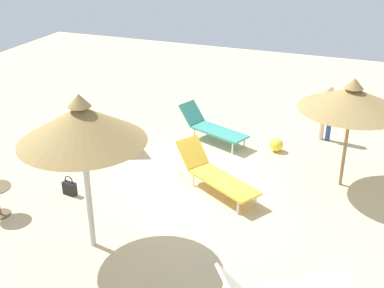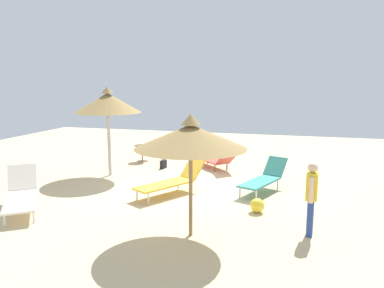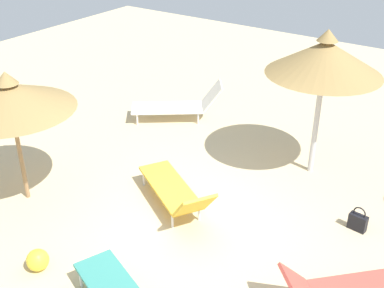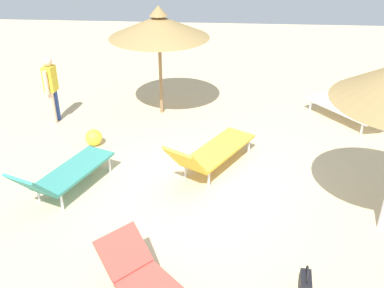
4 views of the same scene
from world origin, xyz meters
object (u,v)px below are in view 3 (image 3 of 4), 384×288
(parasol_umbrella_front, at_px, (325,58))
(lounge_chair_far_left, at_px, (180,104))
(lounge_chair_back, at_px, (176,192))
(parasol_umbrella_near_right, at_px, (9,97))
(handbag, at_px, (358,221))
(beach_ball, at_px, (38,260))

(parasol_umbrella_front, height_order, lounge_chair_far_left, parasol_umbrella_front)
(lounge_chair_back, bearing_deg, parasol_umbrella_near_right, 115.85)
(handbag, bearing_deg, lounge_chair_far_left, 69.88)
(parasol_umbrella_near_right, bearing_deg, lounge_chair_back, -64.15)
(lounge_chair_back, relative_size, beach_ball, 6.37)
(handbag, distance_m, beach_ball, 5.25)
(lounge_chair_far_left, bearing_deg, handbag, -110.12)
(lounge_chair_back, distance_m, beach_ball, 2.57)
(lounge_chair_back, xyz_separation_m, beach_ball, (-2.41, 0.85, -0.23))
(lounge_chair_back, height_order, beach_ball, lounge_chair_back)
(parasol_umbrella_front, distance_m, lounge_chair_far_left, 4.18)
(beach_ball, bearing_deg, lounge_chair_far_left, 13.58)
(parasol_umbrella_near_right, height_order, handbag, parasol_umbrella_near_right)
(parasol_umbrella_front, relative_size, beach_ball, 8.52)
(parasol_umbrella_front, bearing_deg, handbag, -134.21)
(lounge_chair_back, bearing_deg, beach_ball, 160.67)
(parasol_umbrella_near_right, relative_size, beach_ball, 7.22)
(lounge_chair_back, distance_m, handbag, 3.15)
(lounge_chair_far_left, height_order, beach_ball, lounge_chair_far_left)
(lounge_chair_far_left, xyz_separation_m, beach_ball, (-5.57, -1.35, -0.22))
(parasol_umbrella_near_right, xyz_separation_m, lounge_chair_far_left, (4.40, -0.37, -1.65))
(beach_ball, bearing_deg, handbag, -44.83)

